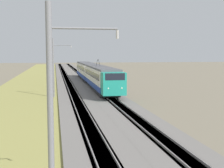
{
  "coord_description": "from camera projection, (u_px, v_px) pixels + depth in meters",
  "views": [
    {
      "loc": [
        -4.38,
        2.55,
        6.0
      ],
      "look_at": [
        33.34,
        -4.39,
        2.23
      ],
      "focal_mm": 50.0,
      "sensor_mm": 36.0,
      "label": 1
    }
  ],
  "objects": [
    {
      "name": "catenary_mast_near",
      "position": [
        52.0,
        110.0,
        10.95
      ],
      "size": [
        0.22,
        2.56,
        7.77
      ],
      "color": "slate",
      "rests_on": "ground"
    },
    {
      "name": "track_main",
      "position": [
        70.0,
        87.0,
        54.26
      ],
      "size": [
        240.0,
        1.57,
        0.45
      ],
      "color": "#4C4238",
      "rests_on": "ground"
    },
    {
      "name": "passenger_train",
      "position": [
        93.0,
        73.0,
        57.92
      ],
      "size": [
        43.18,
        2.97,
        5.06
      ],
      "rotation": [
        0.0,
        0.0,
        3.14
      ],
      "color": "teal",
      "rests_on": "ground"
    },
    {
      "name": "track_adjacent",
      "position": [
        95.0,
        87.0,
        55.05
      ],
      "size": [
        240.0,
        1.57,
        0.45
      ],
      "color": "#4C4238",
      "rests_on": "ground"
    },
    {
      "name": "grass_verge",
      "position": [
        30.0,
        88.0,
        53.05
      ],
      "size": [
        240.0,
        11.06,
        0.12
      ],
      "color": "#99934C",
      "rests_on": "ground"
    },
    {
      "name": "catenary_mast_mid",
      "position": [
        54.0,
        67.0,
        41.74
      ],
      "size": [
        0.22,
        2.56,
        7.99
      ],
      "color": "slate",
      "rests_on": "ground"
    },
    {
      "name": "ballast_adjacent",
      "position": [
        95.0,
        87.0,
        55.05
      ],
      "size": [
        240.0,
        4.4,
        0.3
      ],
      "color": "slate",
      "rests_on": "ground"
    },
    {
      "name": "ballast_main",
      "position": [
        70.0,
        87.0,
        54.26
      ],
      "size": [
        240.0,
        4.4,
        0.3
      ],
      "color": "slate",
      "rests_on": "ground"
    }
  ]
}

